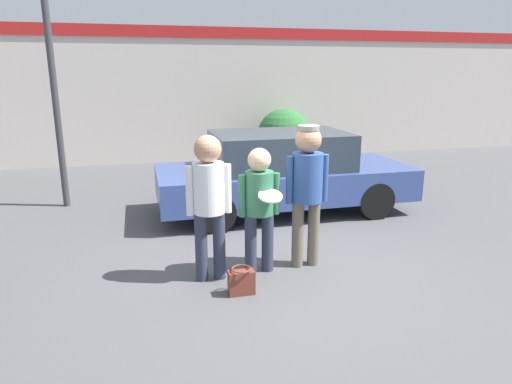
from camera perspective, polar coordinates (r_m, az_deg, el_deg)
ground_plane at (r=6.21m, az=2.47°, el=-8.66°), size 56.00×56.00×0.00m
storefront_building at (r=13.03m, az=-7.28°, el=12.00°), size 24.00×0.22×3.63m
person_left at (r=5.38m, az=-5.91°, el=-0.32°), size 0.54×0.37×1.78m
person_middle_with_frisbee at (r=5.61m, az=0.43°, el=-1.08°), size 0.52×0.58×1.59m
person_right at (r=5.78m, az=6.41°, el=1.29°), size 0.56×0.39×1.84m
parked_car_near at (r=8.18m, az=3.37°, el=2.45°), size 4.49×1.83×1.44m
street_lamp at (r=9.08m, az=-23.44°, el=20.44°), size 1.26×0.35×5.77m
shrub at (r=12.72m, az=3.50°, el=7.03°), size 1.48×1.48×1.48m
handbag at (r=5.31m, az=-1.84°, el=-11.12°), size 0.30×0.23×0.32m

